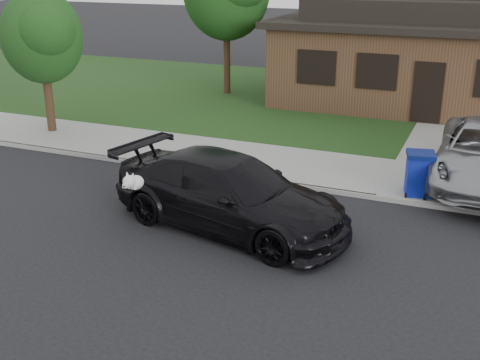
% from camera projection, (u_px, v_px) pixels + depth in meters
% --- Properties ---
extents(ground, '(120.00, 120.00, 0.00)m').
position_uv_depth(ground, '(173.00, 230.00, 13.14)').
color(ground, black).
rests_on(ground, ground).
extents(sidewalk, '(60.00, 3.00, 0.12)m').
position_uv_depth(sidewalk, '(256.00, 161.00, 17.44)').
color(sidewalk, gray).
rests_on(sidewalk, ground).
extents(curb, '(60.00, 0.12, 0.12)m').
position_uv_depth(curb, '(236.00, 177.00, 16.15)').
color(curb, gray).
rests_on(curb, ground).
extents(lawn, '(60.00, 13.00, 0.13)m').
position_uv_depth(lawn, '(328.00, 103.00, 24.35)').
color(lawn, '#193814').
rests_on(lawn, ground).
extents(sedan, '(5.84, 3.33, 1.60)m').
position_uv_depth(sedan, '(229.00, 193.00, 13.02)').
color(sedan, black).
rests_on(sedan, ground).
extents(recycling_bin, '(0.79, 0.79, 1.09)m').
position_uv_depth(recycling_bin, '(419.00, 174.00, 14.58)').
color(recycling_bin, '#0D1B95').
rests_on(recycling_bin, sidewalk).
extents(house, '(12.60, 8.60, 4.65)m').
position_uv_depth(house, '(442.00, 51.00, 23.90)').
color(house, '#422B1C').
rests_on(house, ground).
extents(tree_2, '(2.73, 2.60, 4.59)m').
position_uv_depth(tree_2, '(43.00, 36.00, 19.13)').
color(tree_2, '#332114').
rests_on(tree_2, ground).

